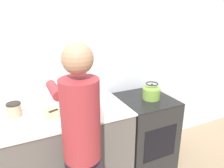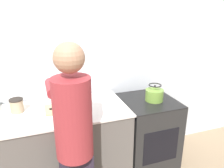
% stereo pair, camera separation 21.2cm
% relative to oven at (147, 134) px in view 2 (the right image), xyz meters
% --- Properties ---
extents(wall_back, '(8.00, 0.05, 2.60)m').
position_rel_oven_xyz_m(wall_back, '(-0.82, 0.42, 0.86)').
color(wall_back, silver).
rests_on(wall_back, ground_plane).
extents(counter, '(1.65, 0.69, 0.90)m').
position_rel_oven_xyz_m(counter, '(-1.13, 0.02, 0.01)').
color(counter, '#5B5651').
rests_on(counter, ground_plane).
extents(oven, '(0.58, 0.62, 0.88)m').
position_rel_oven_xyz_m(oven, '(0.00, 0.00, 0.00)').
color(oven, black).
rests_on(oven, ground_plane).
extents(person, '(0.32, 0.57, 1.64)m').
position_rel_oven_xyz_m(person, '(-0.92, -0.50, 0.47)').
color(person, '#281F2E').
rests_on(person, ground_plane).
extents(cutting_board, '(0.28, 0.23, 0.02)m').
position_rel_oven_xyz_m(cutting_board, '(-0.96, 0.05, 0.47)').
color(cutting_board, tan).
rests_on(cutting_board, counter).
extents(knife, '(0.25, 0.12, 0.01)m').
position_rel_oven_xyz_m(knife, '(-0.95, 0.08, 0.48)').
color(knife, silver).
rests_on(knife, cutting_board).
extents(kettle, '(0.20, 0.20, 0.18)m').
position_rel_oven_xyz_m(kettle, '(0.05, -0.03, 0.52)').
color(kettle, olive).
rests_on(kettle, oven).
extents(canister_jar, '(0.13, 0.13, 0.13)m').
position_rel_oven_xyz_m(canister_jar, '(-1.35, 0.13, 0.53)').
color(canister_jar, tan).
rests_on(canister_jar, counter).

